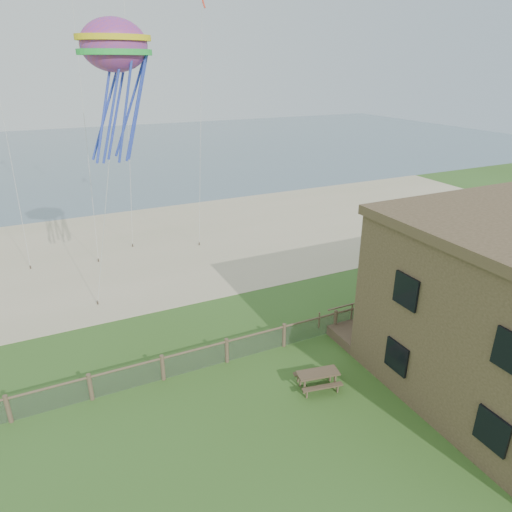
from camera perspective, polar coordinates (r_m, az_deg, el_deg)
name	(u,v)px	position (r m, az deg, el deg)	size (l,w,h in m)	color
ground	(291,453)	(17.71, 4.35, -23.35)	(160.00, 160.00, 0.00)	#37591E
sand_beach	(148,247)	(35.50, -13.41, 1.07)	(72.00, 20.00, 0.02)	tan
ocean	(82,154)	(77.83, -20.89, 11.88)	(160.00, 68.00, 0.02)	slate
chainlink_fence	(227,352)	(21.50, -3.67, -11.86)	(36.20, 0.20, 1.25)	#4C3E2A
motel_deck	(450,308)	(27.79, 23.04, -5.95)	(15.00, 2.00, 0.50)	brown
picnic_table	(318,380)	(20.28, 7.71, -15.09)	(1.77, 1.34, 0.75)	brown
octopus_kite	(119,87)	(22.17, -16.78, 19.56)	(3.18, 2.24, 6.55)	#E14823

